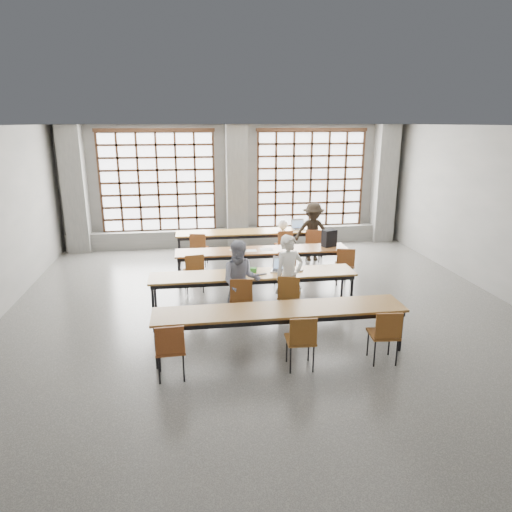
{
  "coord_description": "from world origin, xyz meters",
  "views": [
    {
      "loc": [
        -1.37,
        -7.96,
        3.56
      ],
      "look_at": [
        -0.14,
        0.4,
        1.07
      ],
      "focal_mm": 32.0,
      "sensor_mm": 36.0,
      "label": 1
    }
  ],
  "objects": [
    {
      "name": "floor",
      "position": [
        0.0,
        0.0,
        0.0
      ],
      "size": [
        11.0,
        11.0,
        0.0
      ],
      "primitive_type": "plane",
      "color": "#464644",
      "rests_on": "ground"
    },
    {
      "name": "ceiling",
      "position": [
        0.0,
        0.0,
        3.5
      ],
      "size": [
        11.0,
        11.0,
        0.0
      ],
      "primitive_type": "plane",
      "rotation": [
        3.14,
        0.0,
        0.0
      ],
      "color": "silver",
      "rests_on": "floor"
    },
    {
      "name": "wall_back",
      "position": [
        0.0,
        5.5,
        1.75
      ],
      "size": [
        10.0,
        0.0,
        10.0
      ],
      "primitive_type": "plane",
      "rotation": [
        1.57,
        0.0,
        0.0
      ],
      "color": "slate",
      "rests_on": "floor"
    },
    {
      "name": "wall_front",
      "position": [
        0.0,
        -5.5,
        1.75
      ],
      "size": [
        10.0,
        0.0,
        10.0
      ],
      "primitive_type": "plane",
      "rotation": [
        -1.57,
        0.0,
        0.0
      ],
      "color": "slate",
      "rests_on": "floor"
    },
    {
      "name": "column_left",
      "position": [
        -4.5,
        5.22,
        1.75
      ],
      "size": [
        0.6,
        0.55,
        3.5
      ],
      "primitive_type": "cube",
      "color": "#5C5C5A",
      "rests_on": "floor"
    },
    {
      "name": "column_mid",
      "position": [
        0.0,
        5.22,
        1.75
      ],
      "size": [
        0.6,
        0.55,
        3.5
      ],
      "primitive_type": "cube",
      "color": "#5C5C5A",
      "rests_on": "floor"
    },
    {
      "name": "column_right",
      "position": [
        4.5,
        5.22,
        1.75
      ],
      "size": [
        0.6,
        0.55,
        3.5
      ],
      "primitive_type": "cube",
      "color": "#5C5C5A",
      "rests_on": "floor"
    },
    {
      "name": "window_left",
      "position": [
        -2.25,
        5.42,
        1.9
      ],
      "size": [
        3.32,
        0.12,
        3.0
      ],
      "color": "white",
      "rests_on": "wall_back"
    },
    {
      "name": "window_right",
      "position": [
        2.25,
        5.42,
        1.9
      ],
      "size": [
        3.32,
        0.12,
        3.0
      ],
      "color": "white",
      "rests_on": "wall_back"
    },
    {
      "name": "sill_ledge",
      "position": [
        0.0,
        5.3,
        0.25
      ],
      "size": [
        9.8,
        0.35,
        0.5
      ],
      "primitive_type": "cube",
      "color": "#5C5C5A",
      "rests_on": "floor"
    },
    {
      "name": "desk_row_a",
      "position": [
        0.23,
        3.93,
        0.66
      ],
      "size": [
        4.0,
        0.7,
        0.73
      ],
      "color": "brown",
      "rests_on": "floor"
    },
    {
      "name": "desk_row_b",
      "position": [
        0.25,
        2.05,
        0.66
      ],
      "size": [
        4.0,
        0.7,
        0.73
      ],
      "color": "brown",
      "rests_on": "floor"
    },
    {
      "name": "desk_row_c",
      "position": [
        -0.2,
        0.38,
        0.66
      ],
      "size": [
        4.0,
        0.7,
        0.73
      ],
      "color": "brown",
      "rests_on": "floor"
    },
    {
      "name": "desk_row_d",
      "position": [
        -0.03,
        -1.43,
        0.66
      ],
      "size": [
        4.0,
        0.7,
        0.73
      ],
      "color": "brown",
      "rests_on": "floor"
    },
    {
      "name": "chair_back_left",
      "position": [
        -1.19,
        3.31,
        0.54
      ],
      "size": [
        0.5,
        0.5,
        0.88
      ],
      "color": "brown",
      "rests_on": "floor"
    },
    {
      "name": "chair_back_mid",
      "position": [
        1.03,
        3.3,
        0.54
      ],
      "size": [
        0.44,
        0.44,
        0.88
      ],
      "color": "brown",
      "rests_on": "floor"
    },
    {
      "name": "chair_back_right",
      "position": [
        1.81,
        3.31,
        0.54
      ],
      "size": [
        0.51,
        0.52,
        0.88
      ],
      "color": "maroon",
      "rests_on": "floor"
    },
    {
      "name": "chair_mid_left",
      "position": [
        -1.34,
        1.42,
        0.54
      ],
      "size": [
        0.47,
        0.48,
        0.88
      ],
      "color": "brown",
      "rests_on": "floor"
    },
    {
      "name": "chair_mid_centre",
      "position": [
        0.66,
        1.42,
        0.54
      ],
      "size": [
        0.46,
        0.47,
        0.88
      ],
      "color": "brown",
      "rests_on": "floor"
    },
    {
      "name": "chair_mid_right",
      "position": [
        2.03,
        1.43,
        0.54
      ],
      "size": [
        0.51,
        0.52,
        0.88
      ],
      "color": "brown",
      "rests_on": "floor"
    },
    {
      "name": "chair_front_left",
      "position": [
        -0.51,
        -0.25,
        0.54
      ],
      "size": [
        0.47,
        0.47,
        0.88
      ],
      "color": "brown",
      "rests_on": "floor"
    },
    {
      "name": "chair_front_right",
      "position": [
        0.38,
        -0.25,
        0.54
      ],
      "size": [
        0.52,
        0.52,
        0.88
      ],
      "color": "brown",
      "rests_on": "floor"
    },
    {
      "name": "chair_near_left",
      "position": [
        -1.72,
        -2.06,
        0.54
      ],
      "size": [
        0.44,
        0.44,
        0.88
      ],
      "color": "#682E14",
      "rests_on": "floor"
    },
    {
      "name": "chair_near_mid",
      "position": [
        0.17,
        -2.06,
        0.54
      ],
      "size": [
        0.44,
        0.44,
        0.88
      ],
      "color": "brown",
      "rests_on": "floor"
    },
    {
      "name": "chair_near_right",
      "position": [
        1.47,
        -2.06,
        0.54
      ],
      "size": [
        0.45,
        0.46,
        0.88
      ],
      "color": "brown",
      "rests_on": "floor"
    },
    {
      "name": "student_male",
      "position": [
        0.4,
        -0.12,
        0.8
      ],
      "size": [
        0.67,
        0.54,
        1.59
      ],
      "primitive_type": "imported",
      "rotation": [
        0.0,
        0.0,
        0.3
      ],
      "color": "white",
      "rests_on": "floor"
    },
    {
      "name": "student_female",
      "position": [
        -0.5,
        -0.12,
        0.76
      ],
      "size": [
        0.8,
        0.66,
        1.52
      ],
      "primitive_type": "imported",
      "rotation": [
        0.0,
        0.0,
        -0.12
      ],
      "color": "#18204A",
      "rests_on": "floor"
    },
    {
      "name": "student_back",
      "position": [
        1.83,
        3.43,
        0.77
      ],
      "size": [
        1.04,
        0.65,
        1.55
      ],
      "primitive_type": "imported",
      "rotation": [
        0.0,
        0.0,
        -0.07
      ],
      "color": "black",
      "rests_on": "floor"
    },
    {
      "name": "laptop_front",
      "position": [
        0.37,
        0.48,
        0.79
      ],
      "size": [
        0.45,
        0.41,
        0.26
      ],
      "color": "silver",
      "rests_on": "desk_row_c"
    },
    {
      "name": "laptop_back",
      "position": [
        1.57,
        4.04,
        0.79
      ],
      "size": [
        0.38,
        0.32,
        0.26
      ],
      "color": "silver",
      "rests_on": "desk_row_a"
    },
    {
      "name": "mouse",
      "position": [
        0.75,
        0.36,
        0.75
      ],
      "size": [
        0.12,
        0.1,
        0.04
      ],
      "primitive_type": "ellipsoid",
      "rotation": [
        0.0,
        0.0,
        -0.39
      ],
      "color": "white",
      "rests_on": "desk_row_c"
    },
    {
      "name": "green_box",
      "position": [
        -0.25,
        0.46,
        0.78
      ],
      "size": [
        0.27,
        0.16,
        0.09
      ],
      "primitive_type": "cube",
      "rotation": [
        0.0,
        0.0,
        -0.32
      ],
      "color": "#32882C",
      "rests_on": "desk_row_c"
    },
    {
      "name": "phone",
      "position": [
        -0.02,
        0.28,
        0.74
      ],
      "size": [
        0.14,
        0.11,
        0.01
      ],
      "primitive_type": "cube",
      "rotation": [
        0.0,
        0.0,
        0.39
      ],
      "color": "black",
      "rests_on": "desk_row_c"
    },
    {
      "name": "paper_sheet_a",
      "position": [
        -0.35,
        2.1,
        0.73
      ],
      "size": [
        0.35,
        0.29,
        0.0
      ],
      "primitive_type": "cube",
      "rotation": [
        0.0,
        0.0,
        0.33
      ],
      "color": "white",
      "rests_on": "desk_row_b"
    },
    {
      "name": "paper_sheet_b",
      "position": [
        -0.05,
        2.0,
        0.73
      ],
      "size": [
        0.3,
        0.21,
        0.0
      ],
      "primitive_type": "cube",
      "rotation": [
        0.0,
        0.0,
        0.01
      ],
      "color": "silver",
      "rests_on": "desk_row_b"
    },
    {
      "name": "paper_sheet_c",
      "position": [
        0.35,
        2.05,
        0.73
      ],
      "size": [
        0.3,
        0.21,
        0.0
      ],
      "primitive_type": "cube",
      "rotation": [
        0.0,
        0.0,
        0.0
      ],
      "color": "silver",
      "rests_on": "desk_row_b"
    },
    {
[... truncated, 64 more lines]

